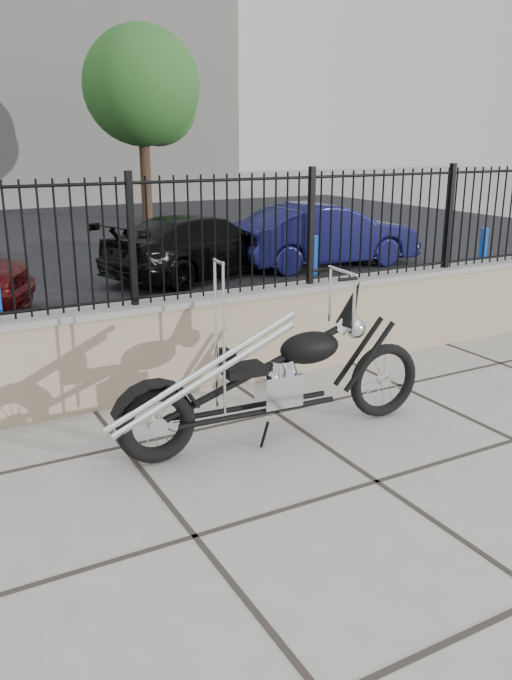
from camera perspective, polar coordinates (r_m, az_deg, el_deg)
name	(u,v)px	position (r m, az deg, el deg)	size (l,w,h in m)	color
ground_plane	(377,482)	(5.20, 10.37, -11.91)	(90.00, 90.00, 0.00)	#99968E
parking_lot	(38,250)	(16.45, -18.21, 7.40)	(30.00, 30.00, 0.00)	black
retaining_wall	(229,338)	(6.97, -2.35, 0.19)	(14.00, 0.36, 0.96)	gray
iron_fence	(228,235)	(6.74, -2.47, 9.02)	(14.00, 0.08, 1.20)	black
chopper_motorcycle	(273,349)	(5.50, 1.50, -0.80)	(2.71, 0.48, 1.62)	black
car_black	(201,246)	(12.48, -4.73, 8.10)	(1.63, 4.01, 1.16)	black
car_blue	(325,235)	(13.54, 5.97, 8.97)	(1.34, 3.83, 1.26)	#10103B
bollard_b	(314,269)	(10.48, 4.97, 6.08)	(0.13, 0.13, 1.05)	blue
bollard_c	(482,259)	(12.00, 18.89, 6.62)	(0.13, 0.13, 1.05)	#0A1BA2
tree_right	(141,80)	(21.67, -9.85, 21.15)	(3.53, 3.53, 5.95)	#382619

